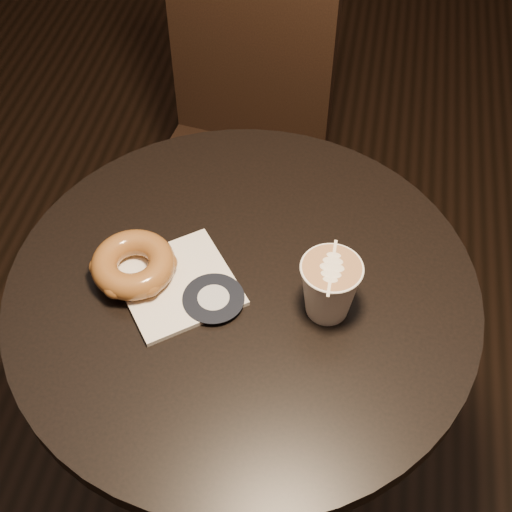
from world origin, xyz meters
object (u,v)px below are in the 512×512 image
chair (240,129)px  doughnut (133,264)px  pastry_bag (178,284)px  cafe_table (244,356)px  latte_cup (329,289)px

chair → doughnut: bearing=-85.2°
pastry_bag → cafe_table: bearing=-26.1°
doughnut → chair: bearing=86.9°
cafe_table → chair: 0.62m
chair → pastry_bag: bearing=-79.1°
pastry_bag → doughnut: size_ratio=1.27×
chair → doughnut: chair is taller
cafe_table → latte_cup: latte_cup is taller
latte_cup → pastry_bag: bearing=179.5°
chair → pastry_bag: chair is taller
chair → doughnut: size_ratio=7.55×
cafe_table → chair: size_ratio=0.80×
chair → pastry_bag: size_ratio=5.93×
doughnut → latte_cup: bearing=-1.7°
doughnut → pastry_bag: bearing=-5.7°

